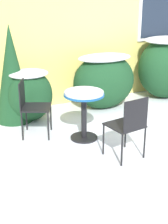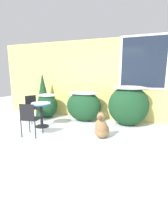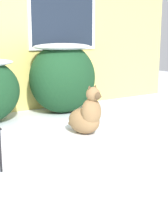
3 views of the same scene
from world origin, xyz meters
The scene contains 3 objects.
ground_plane centered at (0.00, 0.00, 0.00)m, with size 16.00×16.00×0.00m, color white.
shrub_right centered at (1.04, 1.65, 0.65)m, with size 1.23×0.98×1.22m.
dog centered at (0.59, 0.27, 0.25)m, with size 0.43×0.72×0.70m.
Camera 3 is at (-2.06, -3.53, 1.35)m, focal length 55.00 mm.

